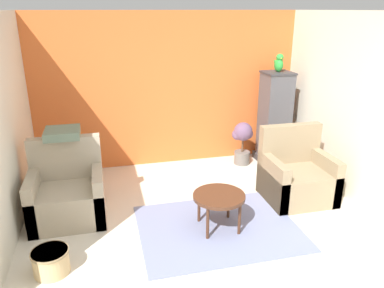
% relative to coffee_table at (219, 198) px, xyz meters
% --- Properties ---
extents(ground_plane, '(20.00, 20.00, 0.00)m').
position_rel_coffee_table_xyz_m(ground_plane, '(-0.16, -0.88, -0.39)').
color(ground_plane, beige).
rests_on(ground_plane, ground).
extents(wall_back_accent, '(4.31, 0.06, 2.43)m').
position_rel_coffee_table_xyz_m(wall_back_accent, '(-0.16, 2.18, 0.82)').
color(wall_back_accent, orange).
rests_on(wall_back_accent, ground_plane).
extents(wall_left, '(0.06, 3.03, 2.43)m').
position_rel_coffee_table_xyz_m(wall_left, '(-2.29, 0.63, 0.82)').
color(wall_left, beige).
rests_on(wall_left, ground_plane).
extents(wall_right, '(0.06, 3.03, 2.43)m').
position_rel_coffee_table_xyz_m(wall_right, '(1.96, 0.63, 0.82)').
color(wall_right, beige).
rests_on(wall_right, ground_plane).
extents(area_rug, '(1.86, 1.45, 0.01)m').
position_rel_coffee_table_xyz_m(area_rug, '(0.00, -0.00, -0.39)').
color(area_rug, slate).
rests_on(area_rug, ground_plane).
extents(coffee_table, '(0.60, 0.60, 0.44)m').
position_rel_coffee_table_xyz_m(coffee_table, '(0.00, 0.00, 0.00)').
color(coffee_table, '#472819').
rests_on(coffee_table, ground_plane).
extents(armchair_left, '(0.87, 0.75, 0.97)m').
position_rel_coffee_table_xyz_m(armchair_left, '(-1.71, 0.67, -0.09)').
color(armchair_left, tan).
rests_on(armchair_left, ground_plane).
extents(armchair_right, '(0.87, 0.75, 0.97)m').
position_rel_coffee_table_xyz_m(armchair_right, '(1.25, 0.47, -0.09)').
color(armchair_right, '#8E7A5B').
rests_on(armchair_right, ground_plane).
extents(birdcage, '(0.50, 0.50, 1.51)m').
position_rel_coffee_table_xyz_m(birdcage, '(1.52, 1.78, 0.34)').
color(birdcage, '#353539').
rests_on(birdcage, ground_plane).
extents(parrot, '(0.13, 0.24, 0.29)m').
position_rel_coffee_table_xyz_m(parrot, '(1.52, 1.78, 1.25)').
color(parrot, green).
rests_on(parrot, birdcage).
extents(potted_plant, '(0.33, 0.30, 0.72)m').
position_rel_coffee_table_xyz_m(potted_plant, '(0.98, 1.78, 0.04)').
color(potted_plant, '#66605B').
rests_on(potted_plant, ground_plane).
extents(wicker_basket, '(0.36, 0.36, 0.25)m').
position_rel_coffee_table_xyz_m(wicker_basket, '(-1.83, -0.36, -0.26)').
color(wicker_basket, tan).
rests_on(wicker_basket, ground_plane).
extents(throw_pillow, '(0.41, 0.41, 0.10)m').
position_rel_coffee_table_xyz_m(throw_pillow, '(-1.71, 0.94, 0.63)').
color(throw_pillow, slate).
rests_on(throw_pillow, armchair_left).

